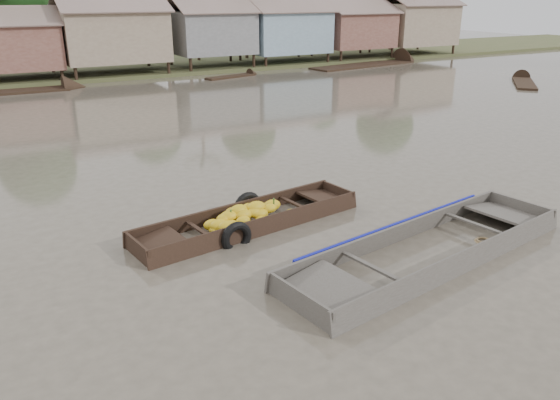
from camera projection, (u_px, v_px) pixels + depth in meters
ground at (324, 255)px, 11.69m from camera, size 120.00×120.00×0.00m
riverbank at (111, 26)px, 38.04m from camera, size 120.00×12.47×10.22m
banana_boat at (246, 221)px, 13.03m from camera, size 5.98×2.21×0.83m
viewer_boat at (428, 254)px, 11.63m from camera, size 7.51×3.02×0.59m
distant_boats at (242, 79)px, 35.78m from camera, size 46.50×15.87×0.35m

